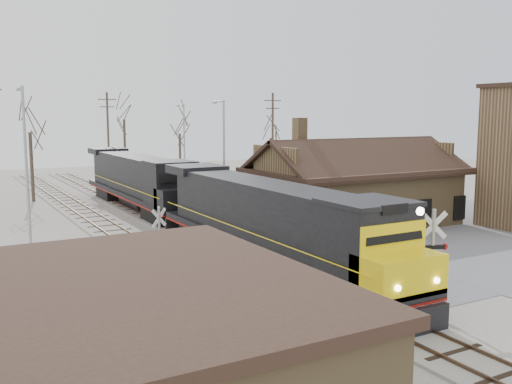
% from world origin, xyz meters
% --- Properties ---
extents(ground, '(140.00, 140.00, 0.00)m').
position_xyz_m(ground, '(0.00, 0.00, 0.00)').
color(ground, '#A9A499').
rests_on(ground, ground).
extents(road, '(60.00, 9.00, 0.03)m').
position_xyz_m(road, '(0.00, 0.00, 0.01)').
color(road, slate).
rests_on(road, ground).
extents(parking_lot, '(22.00, 26.00, 0.03)m').
position_xyz_m(parking_lot, '(18.00, 4.00, 0.02)').
color(parking_lot, slate).
rests_on(parking_lot, ground).
extents(track_main, '(3.40, 90.00, 0.24)m').
position_xyz_m(track_main, '(0.00, 15.00, 0.07)').
color(track_main, '#A9A499').
rests_on(track_main, ground).
extents(track_siding, '(3.40, 90.00, 0.24)m').
position_xyz_m(track_siding, '(-4.50, 15.00, 0.07)').
color(track_siding, '#A9A499').
rests_on(track_siding, ground).
extents(depot, '(15.20, 9.31, 7.90)m').
position_xyz_m(depot, '(11.99, 12.00, 2.41)').
color(depot, olive).
rests_on(depot, ground).
extents(commercial_building, '(12.40, 10.40, 4.30)m').
position_xyz_m(commercial_building, '(-13.00, -8.00, 2.16)').
color(commercial_building, olive).
rests_on(commercial_building, ground).
extents(locomotive_lead, '(3.23, 21.66, 4.81)m').
position_xyz_m(locomotive_lead, '(0.00, 3.86, 2.53)').
color(locomotive_lead, black).
rests_on(locomotive_lead, ground).
extents(locomotive_trailing, '(3.23, 21.66, 4.55)m').
position_xyz_m(locomotive_trailing, '(0.00, 25.79, 2.53)').
color(locomotive_trailing, black).
rests_on(locomotive_trailing, ground).
extents(crossbuck_near, '(1.20, 0.53, 4.41)m').
position_xyz_m(crossbuck_near, '(2.20, -4.80, 2.05)').
color(crossbuck_near, '#A5A8AD').
rests_on(crossbuck_near, ground).
extents(crossbuck_far, '(0.98, 0.50, 3.64)m').
position_xyz_m(crossbuck_far, '(-5.56, 5.58, 1.74)').
color(crossbuck_far, '#A5A8AD').
rests_on(crossbuck_far, ground).
extents(streetlight_a, '(0.25, 2.04, 9.85)m').
position_xyz_m(streetlight_a, '(-10.14, 16.35, 5.47)').
color(streetlight_a, '#A5A8AD').
rests_on(streetlight_a, ground).
extents(streetlight_b, '(0.25, 2.04, 9.25)m').
position_xyz_m(streetlight_b, '(4.92, 19.73, 5.16)').
color(streetlight_b, '#A5A8AD').
rests_on(streetlight_b, ground).
extents(streetlight_c, '(0.25, 2.04, 9.21)m').
position_xyz_m(streetlight_c, '(7.59, 34.41, 5.15)').
color(streetlight_c, '#A5A8AD').
rests_on(streetlight_c, ground).
extents(utility_pole_b, '(2.00, 0.24, 10.55)m').
position_xyz_m(utility_pole_b, '(1.95, 42.56, 5.51)').
color(utility_pole_b, '#382D23').
rests_on(utility_pole_b, ground).
extents(utility_pole_c, '(2.00, 0.24, 10.35)m').
position_xyz_m(utility_pole_c, '(16.13, 30.75, 5.40)').
color(utility_pole_c, '#382D23').
rests_on(utility_pole_c, ground).
extents(tree_b, '(4.33, 4.33, 10.60)m').
position_xyz_m(tree_b, '(-7.14, 35.70, 7.55)').
color(tree_b, '#382D23').
rests_on(tree_b, ground).
extents(tree_c, '(5.01, 5.01, 12.27)m').
position_xyz_m(tree_c, '(5.94, 49.83, 8.74)').
color(tree_c, '#382D23').
rests_on(tree_c, ground).
extents(tree_d, '(3.87, 3.87, 9.49)m').
position_xyz_m(tree_d, '(11.08, 44.18, 6.75)').
color(tree_d, '#382D23').
rests_on(tree_d, ground).
extents(tree_e, '(3.47, 3.47, 8.49)m').
position_xyz_m(tree_e, '(21.86, 40.64, 6.03)').
color(tree_e, '#382D23').
rests_on(tree_e, ground).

